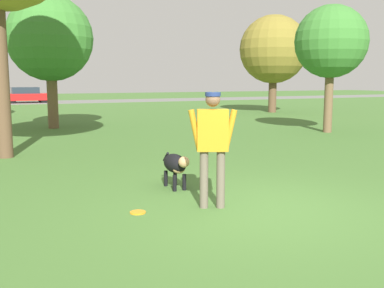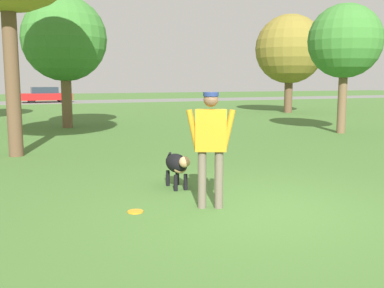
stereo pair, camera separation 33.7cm
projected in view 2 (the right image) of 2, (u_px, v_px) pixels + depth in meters
name	position (u px, v px, depth m)	size (l,w,h in m)	color
ground_plane	(258.00, 210.00, 6.78)	(120.00, 120.00, 0.00)	#426B2D
far_road_strip	(51.00, 102.00, 39.10)	(120.00, 6.00, 0.01)	slate
person	(211.00, 139.00, 6.75)	(0.71, 0.39, 1.77)	#665B4C
dog	(177.00, 164.00, 8.07)	(0.34, 1.06, 0.65)	black
frisbee	(135.00, 212.00, 6.67)	(0.24, 0.24, 0.02)	orange
tree_far_right	(290.00, 49.00, 26.34)	(4.02, 4.02, 5.75)	brown
tree_near_right	(345.00, 42.00, 16.10)	(2.65, 2.65, 4.65)	brown
tree_mid_center	(64.00, 39.00, 17.95)	(3.38, 3.38, 5.26)	brown
parked_car_red	(46.00, 95.00, 38.61)	(4.22, 1.88, 1.33)	red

